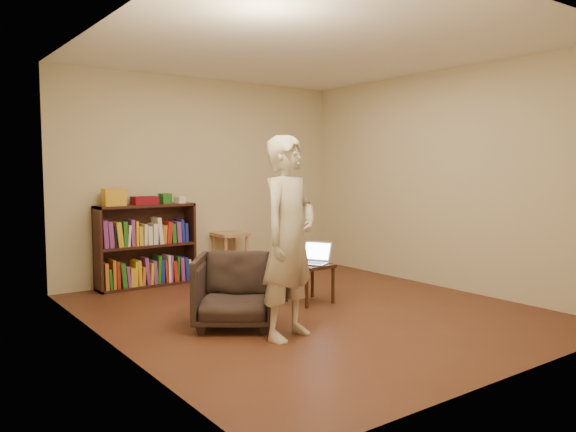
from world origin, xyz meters
TOP-DOWN VIEW (x-y plane):
  - floor at (0.00, 0.00)m, footprint 4.50×4.50m
  - ceiling at (0.00, 0.00)m, footprint 4.50×4.50m
  - wall_back at (0.00, 2.25)m, footprint 4.00×0.00m
  - wall_left at (-2.00, 0.00)m, footprint 0.00×4.50m
  - wall_right at (2.00, 0.00)m, footprint 0.00×4.50m
  - bookshelf at (-0.89, 2.09)m, footprint 1.20×0.30m
  - box_yellow at (-1.27, 2.07)m, footprint 0.25×0.18m
  - red_cloth at (-0.89, 2.10)m, footprint 0.30×0.23m
  - box_green at (-0.62, 2.10)m, footprint 0.14×0.14m
  - box_white at (-0.44, 2.07)m, footprint 0.13×0.13m
  - stool at (0.26, 2.03)m, footprint 0.40×0.40m
  - armchair at (-0.90, -0.06)m, footprint 1.00×1.01m
  - side_table at (0.21, 0.26)m, footprint 0.41×0.41m
  - laptop at (0.27, 0.26)m, footprint 0.43×0.43m
  - person at (-0.70, -0.62)m, footprint 0.72×0.59m

SIDE VIEW (x-z plane):
  - floor at x=0.00m, z-range 0.00..0.00m
  - armchair at x=-0.90m, z-range 0.00..0.66m
  - side_table at x=0.21m, z-range 0.14..0.56m
  - bookshelf at x=-0.89m, z-range -0.06..0.94m
  - stool at x=0.26m, z-range 0.18..0.76m
  - laptop at x=0.27m, z-range 0.36..0.58m
  - person at x=-0.70m, z-range 0.00..1.72m
  - box_white at x=-0.44m, z-range 1.00..1.08m
  - red_cloth at x=-0.89m, z-range 1.00..1.10m
  - box_green at x=-0.62m, z-range 1.00..1.13m
  - box_yellow at x=-1.27m, z-range 1.00..1.20m
  - wall_back at x=0.00m, z-range -0.70..3.30m
  - wall_left at x=-2.00m, z-range -0.95..3.55m
  - wall_right at x=2.00m, z-range -0.95..3.55m
  - ceiling at x=0.00m, z-range 2.60..2.60m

